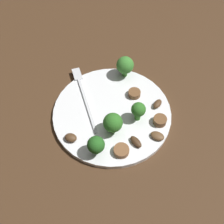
# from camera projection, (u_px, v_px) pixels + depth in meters

# --- Properties ---
(ground_plane) EXTENTS (1.40, 1.40, 0.00)m
(ground_plane) POSITION_uv_depth(u_px,v_px,m) (112.00, 115.00, 0.61)
(ground_plane) COLOR #422B19
(plate) EXTENTS (0.25, 0.25, 0.01)m
(plate) POSITION_uv_depth(u_px,v_px,m) (112.00, 113.00, 0.61)
(plate) COLOR white
(plate) RESTS_ON ground_plane
(fork) EXTENTS (0.18, 0.02, 0.00)m
(fork) POSITION_uv_depth(u_px,v_px,m) (83.00, 93.00, 0.63)
(fork) COLOR silver
(fork) RESTS_ON plate
(broccoli_floret_0) EXTENTS (0.03, 0.03, 0.05)m
(broccoli_floret_0) POSITION_uv_depth(u_px,v_px,m) (96.00, 145.00, 0.53)
(broccoli_floret_0) COLOR #296420
(broccoli_floret_0) RESTS_ON plate
(broccoli_floret_1) EXTENTS (0.03, 0.03, 0.05)m
(broccoli_floret_1) POSITION_uv_depth(u_px,v_px,m) (138.00, 110.00, 0.57)
(broccoli_floret_1) COLOR #347525
(broccoli_floret_1) RESTS_ON plate
(broccoli_floret_2) EXTENTS (0.04, 0.04, 0.05)m
(broccoli_floret_2) POSITION_uv_depth(u_px,v_px,m) (113.00, 123.00, 0.55)
(broccoli_floret_2) COLOR #347525
(broccoli_floret_2) RESTS_ON plate
(broccoli_floret_3) EXTENTS (0.04, 0.04, 0.05)m
(broccoli_floret_3) POSITION_uv_depth(u_px,v_px,m) (125.00, 65.00, 0.64)
(broccoli_floret_3) COLOR #408630
(broccoli_floret_3) RESTS_ON plate
(sausage_slice_0) EXTENTS (0.03, 0.03, 0.01)m
(sausage_slice_0) POSITION_uv_depth(u_px,v_px,m) (160.00, 121.00, 0.58)
(sausage_slice_0) COLOR brown
(sausage_slice_0) RESTS_ON plate
(sausage_slice_1) EXTENTS (0.04, 0.04, 0.01)m
(sausage_slice_1) POSITION_uv_depth(u_px,v_px,m) (134.00, 94.00, 0.62)
(sausage_slice_1) COLOR brown
(sausage_slice_1) RESTS_ON plate
(sausage_slice_2) EXTENTS (0.04, 0.04, 0.01)m
(sausage_slice_2) POSITION_uv_depth(u_px,v_px,m) (121.00, 151.00, 0.55)
(sausage_slice_2) COLOR brown
(sausage_slice_2) RESTS_ON plate
(mushroom_0) EXTENTS (0.03, 0.03, 0.01)m
(mushroom_0) POSITION_uv_depth(u_px,v_px,m) (71.00, 138.00, 0.56)
(mushroom_0) COLOR #4C331E
(mushroom_0) RESTS_ON plate
(mushroom_1) EXTENTS (0.03, 0.03, 0.01)m
(mushroom_1) POSITION_uv_depth(u_px,v_px,m) (157.00, 136.00, 0.56)
(mushroom_1) COLOR brown
(mushroom_1) RESTS_ON plate
(mushroom_2) EXTENTS (0.03, 0.03, 0.01)m
(mushroom_2) POSITION_uv_depth(u_px,v_px,m) (157.00, 104.00, 0.61)
(mushroom_2) COLOR #4C331E
(mushroom_2) RESTS_ON plate
(mushroom_3) EXTENTS (0.03, 0.02, 0.01)m
(mushroom_3) POSITION_uv_depth(u_px,v_px,m) (136.00, 142.00, 0.56)
(mushroom_3) COLOR #422B19
(mushroom_3) RESTS_ON plate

